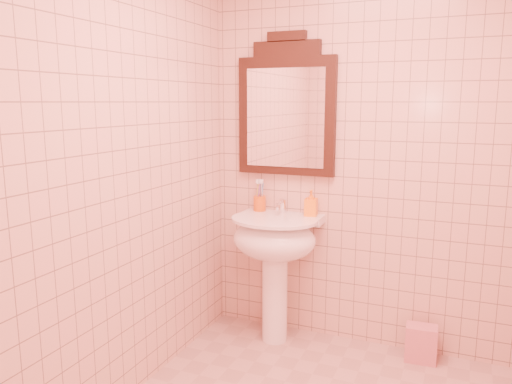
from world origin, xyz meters
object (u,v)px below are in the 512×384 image
at_px(pedestal_sink, 275,247).
at_px(towel, 421,343).
at_px(mirror, 286,110).
at_px(soap_dispenser, 311,203).
at_px(toothbrush_cup, 260,203).

distance_m(pedestal_sink, towel, 1.10).
height_order(mirror, soap_dispenser, mirror).
relative_size(pedestal_sink, mirror, 0.92).
relative_size(mirror, toothbrush_cup, 4.75).
bearing_deg(towel, mirror, 173.91).
bearing_deg(pedestal_sink, mirror, 90.00).
bearing_deg(toothbrush_cup, soap_dispenser, -1.46).
height_order(toothbrush_cup, towel, toothbrush_cup).
bearing_deg(towel, pedestal_sink, -174.03).
height_order(mirror, toothbrush_cup, mirror).
height_order(pedestal_sink, towel, pedestal_sink).
xyz_separation_m(pedestal_sink, toothbrush_cup, (-0.18, 0.16, 0.26)).
bearing_deg(toothbrush_cup, mirror, 12.84).
bearing_deg(mirror, towel, -6.09).
height_order(pedestal_sink, toothbrush_cup, toothbrush_cup).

